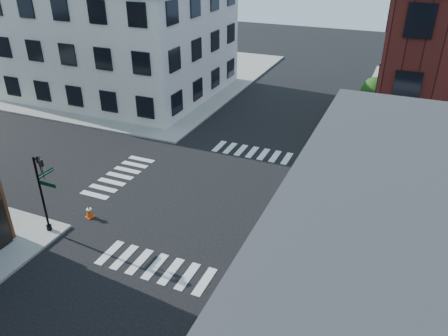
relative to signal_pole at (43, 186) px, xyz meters
name	(u,v)px	position (x,y,z in m)	size (l,w,h in m)	color
ground	(214,197)	(6.72, 6.68, -2.86)	(120.00, 120.00, 0.00)	black
sidewalk_nw	(125,73)	(-14.28, 27.68, -2.78)	(30.00, 30.00, 0.15)	gray
building_nw	(108,35)	(-12.28, 22.68, 2.64)	(22.00, 16.00, 11.00)	silver
tree_near	(367,114)	(14.28, 16.65, 0.30)	(2.69, 2.69, 4.49)	black
tree_far	(376,93)	(14.28, 22.65, 0.02)	(2.43, 2.43, 4.07)	black
signal_pole	(43,186)	(0.00, 0.00, 0.00)	(1.29, 1.24, 4.60)	black
box_truck	(383,227)	(16.70, 4.93, -1.13)	(7.51, 3.02, 3.32)	silver
traffic_cone	(89,211)	(1.02, 1.91, -2.47)	(0.55, 0.55, 0.80)	#D94509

